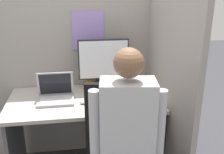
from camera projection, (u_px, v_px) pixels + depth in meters
The scene contains 10 objects.
cubicle_panel_back at pixel (82, 76), 2.61m from camera, with size 1.81×0.05×1.64m.
cubicle_panel_right at pixel (162, 89), 2.29m from camera, with size 0.04×1.33×1.64m.
desk at pixel (85, 119), 2.35m from camera, with size 1.31×0.69×0.75m.
paper_box at pixel (104, 86), 2.50m from camera, with size 0.34×0.20×0.05m.
monitor at pixel (104, 62), 2.42m from camera, with size 0.47×0.19×0.42m.
laptop at pixel (56, 95), 2.24m from camera, with size 0.31×0.23×0.24m.
mouse at pixel (84, 102), 2.18m from camera, with size 0.07×0.04×0.03m.
stapler at pixel (148, 95), 2.31m from camera, with size 0.04×0.14×0.05m.
carrot_toy at pixel (90, 106), 2.10m from camera, with size 0.04×0.14×0.04m.
person at pixel (130, 140), 1.63m from camera, with size 0.48×0.44×1.35m.
Camera 1 is at (-0.07, -1.76, 1.69)m, focal length 42.00 mm.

